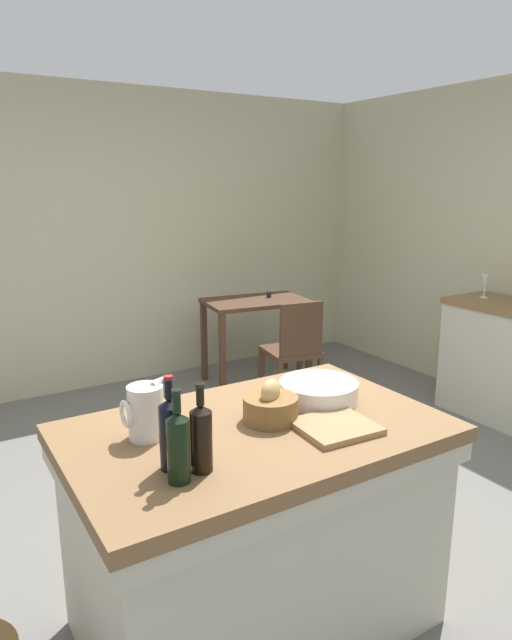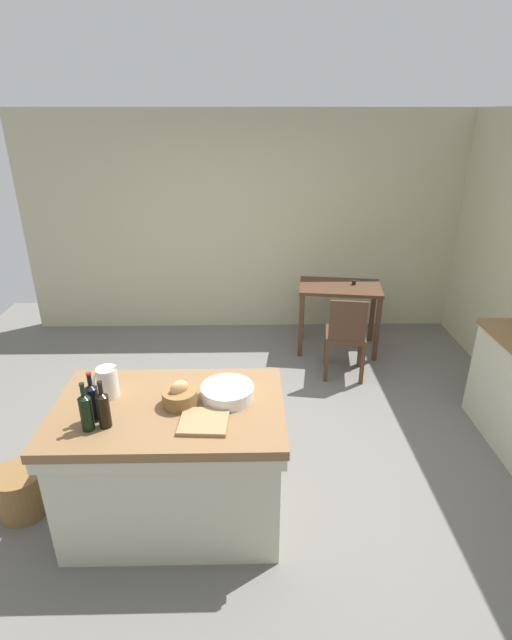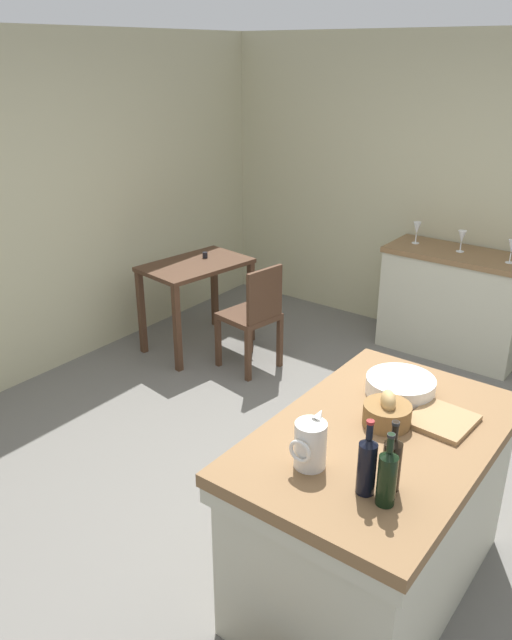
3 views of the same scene
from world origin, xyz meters
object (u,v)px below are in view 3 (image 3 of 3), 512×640
at_px(bread_basket, 387,413).
at_px(wine_glass_left, 462,237).
at_px(wine_bottle_dark, 392,462).
at_px(wine_glass_middle, 417,229).
at_px(side_cabinet, 453,303).
at_px(writing_desk, 196,277).
at_px(wooden_chair, 254,314).
at_px(pitcher, 310,444).
at_px(wash_bowl, 400,386).
at_px(wine_bottle_amber, 367,464).
at_px(wine_glass_far_left, 512,247).
at_px(island_table, 374,506).
at_px(cutting_board, 442,420).
at_px(wine_bottle_green, 387,476).

bearing_deg(bread_basket, wine_glass_left, 13.90).
bearing_deg(wine_glass_left, wine_bottle_dark, -164.16).
height_order(bread_basket, wine_glass_middle, wine_glass_middle).
bearing_deg(wine_bottle_dark, side_cabinet, 15.85).
height_order(writing_desk, wooden_chair, wooden_chair).
bearing_deg(side_cabinet, pitcher, -170.03).
height_order(writing_desk, wash_bowl, wash_bowl).
relative_size(pitcher, bread_basket, 1.12).
height_order(wash_bowl, wine_bottle_amber, wine_bottle_amber).
bearing_deg(wine_bottle_dark, wine_glass_far_left, 8.67).
height_order(writing_desk, wine_glass_far_left, wine_glass_far_left).
bearing_deg(writing_desk, wine_glass_middle, -48.79).
relative_size(island_table, wash_bowl, 4.26).
xyz_separation_m(pitcher, cutting_board, (0.63, -0.31, -0.09)).
xyz_separation_m(wash_bowl, wine_glass_far_left, (2.35, 0.18, 0.10)).
bearing_deg(bread_basket, wine_glass_middle, 21.43).
height_order(cutting_board, wine_glass_left, wine_glass_left).
bearing_deg(writing_desk, wash_bowl, -115.92).
relative_size(island_table, wine_glass_left, 8.06).
bearing_deg(island_table, wine_bottle_amber, -161.49).
bearing_deg(wine_glass_left, wine_bottle_green, -164.17).
bearing_deg(bread_basket, island_table, -171.49).
bearing_deg(wine_bottle_green, wine_glass_middle, 22.11).
bearing_deg(pitcher, wooden_chair, 42.33).
height_order(wash_bowl, wine_glass_middle, wine_glass_middle).
height_order(pitcher, wine_bottle_green, wine_bottle_green).
bearing_deg(wine_glass_far_left, wash_bowl, -175.57).
distance_m(side_cabinet, wine_glass_left, 0.57).
distance_m(writing_desk, wine_glass_left, 2.23).
xyz_separation_m(wooden_chair, wine_glass_far_left, (1.22, -1.57, 0.55)).
distance_m(side_cabinet, wooden_chair, 1.72).
bearing_deg(wash_bowl, pitcher, 176.97).
relative_size(wash_bowl, wine_bottle_amber, 1.06).
distance_m(side_cabinet, wash_bowl, 2.51).
relative_size(writing_desk, wine_bottle_amber, 3.06).
relative_size(pitcher, cutting_board, 0.86).
distance_m(writing_desk, bread_basket, 2.89).
distance_m(wash_bowl, wine_glass_middle, 2.61).
bearing_deg(side_cabinet, island_table, -166.23).
height_order(wash_bowl, wine_glass_left, wine_glass_left).
distance_m(writing_desk, pitcher, 3.07).
height_order(island_table, writing_desk, island_table).
bearing_deg(wine_glass_left, wine_glass_far_left, -97.37).
height_order(island_table, pitcher, pitcher).
relative_size(wine_bottle_dark, wine_glass_middle, 1.61).
bearing_deg(pitcher, cutting_board, -26.04).
bearing_deg(wine_glass_middle, bread_basket, -158.57).
height_order(writing_desk, wine_glass_left, wine_glass_left).
relative_size(side_cabinet, wash_bowl, 3.54).
height_order(side_cabinet, cutting_board, cutting_board).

